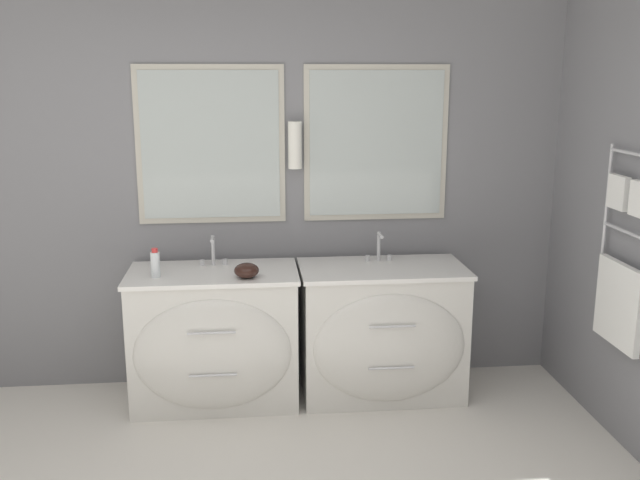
{
  "coord_description": "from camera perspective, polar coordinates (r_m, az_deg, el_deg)",
  "views": [
    {
      "loc": [
        0.18,
        -2.42,
        1.99
      ],
      "look_at": [
        0.57,
        1.44,
        1.08
      ],
      "focal_mm": 40.0,
      "sensor_mm": 36.0,
      "label": 1
    }
  ],
  "objects": [
    {
      "name": "wall_back",
      "position": [
        4.56,
        -7.7,
        4.5
      ],
      "size": [
        5.96,
        0.16,
        2.6
      ],
      "color": "slate",
      "rests_on": "ground_plane"
    },
    {
      "name": "vanity_left",
      "position": [
        4.42,
        -8.44,
        -7.69
      ],
      "size": [
        1.02,
        0.62,
        0.83
      ],
      "color": "silver",
      "rests_on": "ground_plane"
    },
    {
      "name": "vanity_right",
      "position": [
        4.49,
        5.02,
        -7.27
      ],
      "size": [
        1.02,
        0.62,
        0.83
      ],
      "color": "silver",
      "rests_on": "ground_plane"
    },
    {
      "name": "faucet_left",
      "position": [
        4.44,
        -8.55,
        -0.91
      ],
      "size": [
        0.17,
        0.12,
        0.19
      ],
      "color": "silver",
      "rests_on": "vanity_left"
    },
    {
      "name": "faucet_right",
      "position": [
        4.5,
        4.75,
        -0.6
      ],
      "size": [
        0.17,
        0.12,
        0.19
      ],
      "color": "silver",
      "rests_on": "vanity_right"
    },
    {
      "name": "toiletry_bottle",
      "position": [
        4.25,
        -13.04,
        -1.87
      ],
      "size": [
        0.05,
        0.05,
        0.17
      ],
      "color": "silver",
      "rests_on": "vanity_left"
    },
    {
      "name": "amenity_bowl",
      "position": [
        4.16,
        -5.9,
        -2.44
      ],
      "size": [
        0.15,
        0.15,
        0.09
      ],
      "color": "black",
      "rests_on": "vanity_left"
    }
  ]
}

